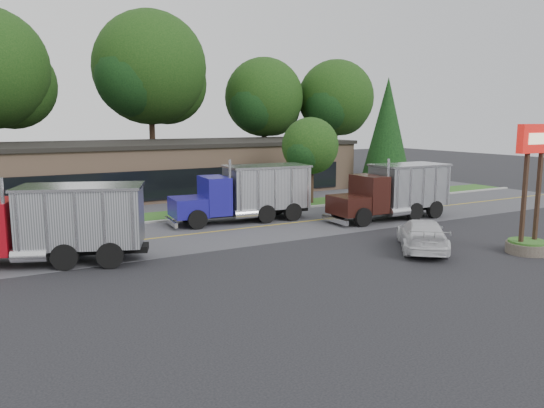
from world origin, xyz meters
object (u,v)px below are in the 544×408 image
at_px(dump_truck_red, 53,222).
at_px(dump_truck_maroon, 395,190).
at_px(rally_car, 422,235).
at_px(bilo_sign, 530,210).
at_px(dump_truck_blue, 249,192).

xyz_separation_m(dump_truck_red, dump_truck_maroon, (19.97, 0.71, -0.00)).
bearing_deg(rally_car, dump_truck_maroon, -84.95).
height_order(dump_truck_red, dump_truck_maroon, same).
height_order(bilo_sign, dump_truck_maroon, bilo_sign).
distance_m(dump_truck_blue, dump_truck_maroon, 9.11).
relative_size(dump_truck_blue, rally_car, 1.71).
xyz_separation_m(bilo_sign, dump_truck_blue, (-7.65, 13.42, -0.22)).
relative_size(dump_truck_red, rally_car, 1.77).
bearing_deg(dump_truck_blue, rally_car, 115.09).
height_order(bilo_sign, dump_truck_blue, bilo_sign).
bearing_deg(rally_car, bilo_sign, -178.81).
bearing_deg(dump_truck_red, dump_truck_maroon, -157.08).
bearing_deg(bilo_sign, rally_car, 142.85).
relative_size(bilo_sign, dump_truck_red, 0.66).
distance_m(bilo_sign, dump_truck_maroon, 9.64).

